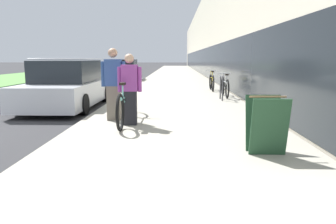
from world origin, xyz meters
name	(u,v)px	position (x,y,z in m)	size (l,w,h in m)	color
sidewalk_slab	(176,77)	(5.68, 21.00, 0.06)	(4.57, 70.00, 0.11)	#A39E8E
storefront_facade	(246,40)	(13.00, 29.00, 3.45)	(10.01, 70.00, 6.91)	beige
lawn_strip	(41,74)	(-7.26, 25.00, 0.01)	(6.93, 70.00, 0.03)	#5B9347
tandem_bicycle	(128,104)	(4.53, 1.32, 0.52)	(0.52, 2.82, 0.97)	black
person_rider	(130,90)	(4.64, 0.96, 0.89)	(0.53, 0.21, 1.56)	black
person_bystander	(113,84)	(4.18, 1.53, 0.96)	(0.57, 0.22, 1.69)	#756B5B
bike_rack_hoop	(222,85)	(7.26, 5.39, 0.63)	(0.05, 0.60, 0.84)	#4C4C51
cruiser_bike_nearest	(225,87)	(7.53, 6.33, 0.49)	(0.52, 1.83, 0.89)	black
cruiser_bike_middle	(212,82)	(7.28, 8.72, 0.49)	(0.52, 1.68, 0.90)	black
sandwich_board_sign	(266,125)	(7.05, -1.17, 0.56)	(0.56, 0.56, 0.90)	#23472D
parked_sedan_curbside	(68,86)	(2.19, 4.24, 0.68)	(2.01, 4.78, 1.57)	silver
vintage_roadster_curbside	(108,81)	(2.13, 10.73, 0.40)	(1.69, 3.93, 0.93)	white
parked_sedan_far	(125,71)	(2.22, 16.11, 0.68)	(1.76, 4.03, 1.48)	black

